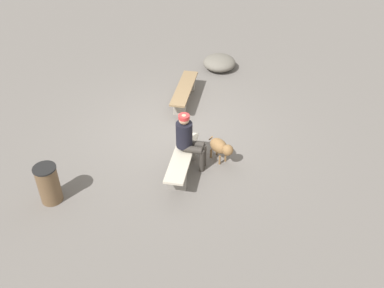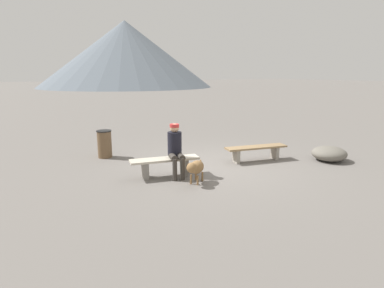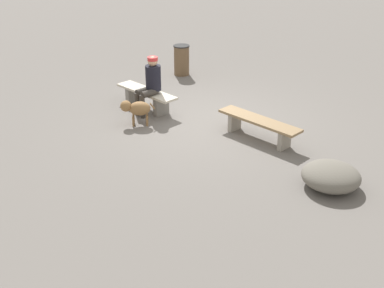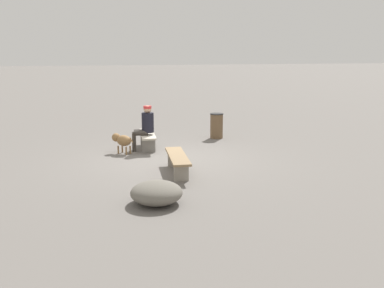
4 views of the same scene
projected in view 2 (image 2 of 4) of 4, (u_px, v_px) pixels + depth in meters
ground at (213, 167)px, 8.72m from camera, size 210.00×210.00×0.06m
bench_left at (256, 150)px, 9.17m from camera, size 1.88×0.73×0.44m
bench_right at (165, 164)px, 7.79m from camera, size 1.74×0.71×0.46m
seated_person at (175, 146)px, 7.70m from camera, size 0.43×0.64×1.30m
dog at (196, 168)px, 7.26m from camera, size 0.63×0.56×0.56m
trash_bin at (105, 144)px, 9.54m from camera, size 0.44×0.44×0.83m
boulder at (329, 154)px, 9.23m from camera, size 1.00×0.99×0.42m
distant_peak_0 at (126, 54)px, 58.43m from camera, size 31.59×31.59×11.88m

